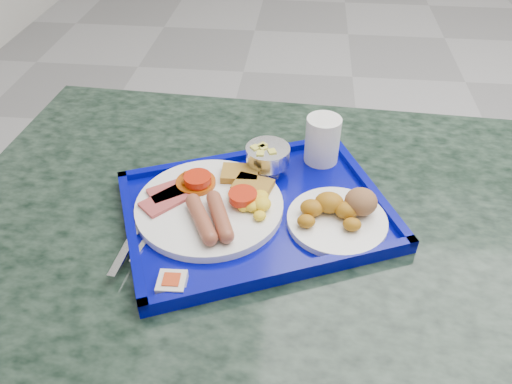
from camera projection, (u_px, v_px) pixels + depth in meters
table at (278, 283)px, 1.04m from camera, size 1.27×0.88×0.77m
tray at (256, 212)px, 0.90m from camera, size 0.55×0.49×0.03m
main_plate at (214, 203)px, 0.89m from camera, size 0.27×0.27×0.04m
bread_plate at (340, 214)px, 0.86m from camera, size 0.17×0.17×0.06m
fruit_bowl at (267, 156)px, 0.96m from camera, size 0.09×0.09×0.06m
juice_cup at (323, 138)px, 0.99m from camera, size 0.07×0.07×0.10m
spoon at (150, 215)px, 0.88m from camera, size 0.04×0.15×0.01m
knife at (134, 234)px, 0.85m from camera, size 0.03×0.20×0.00m
jam_packet at (172, 283)px, 0.76m from camera, size 0.04×0.04×0.02m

